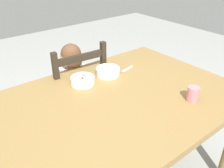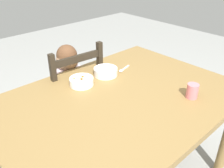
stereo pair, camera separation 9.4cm
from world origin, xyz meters
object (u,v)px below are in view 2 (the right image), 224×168
(dining_chair, at_px, (72,102))
(bowl_of_carrots, at_px, (81,81))
(child_figure, at_px, (71,84))
(spoon, at_px, (123,70))
(drinking_cup, at_px, (192,91))
(dining_table, at_px, (120,109))
(bowl_of_peas, at_px, (106,71))

(dining_chair, height_order, bowl_of_carrots, dining_chair)
(child_figure, distance_m, spoon, 0.43)
(drinking_cup, bearing_deg, child_figure, 108.21)
(dining_table, distance_m, bowl_of_carrots, 0.31)
(dining_table, bearing_deg, dining_chair, 87.82)
(drinking_cup, bearing_deg, dining_chair, 108.43)
(bowl_of_carrots, bearing_deg, bowl_of_peas, -0.01)
(bowl_of_carrots, relative_size, drinking_cup, 1.74)
(bowl_of_carrots, height_order, spoon, bowl_of_carrots)
(dining_chair, height_order, drinking_cup, dining_chair)
(child_figure, relative_size, spoon, 6.80)
(dining_chair, distance_m, bowl_of_carrots, 0.47)
(bowl_of_carrots, bearing_deg, drinking_cup, -55.76)
(child_figure, height_order, bowl_of_peas, child_figure)
(bowl_of_peas, relative_size, bowl_of_carrots, 1.06)
(child_figure, xyz_separation_m, spoon, (0.25, -0.32, 0.16))
(dining_chair, height_order, spoon, dining_chair)
(dining_table, xyz_separation_m, spoon, (0.27, 0.25, 0.10))
(dining_chair, relative_size, bowl_of_carrots, 6.17)
(dining_table, height_order, bowl_of_peas, bowl_of_peas)
(bowl_of_peas, bearing_deg, dining_table, -115.41)
(bowl_of_peas, distance_m, spoon, 0.15)
(drinking_cup, bearing_deg, bowl_of_carrots, 124.24)
(child_figure, bearing_deg, drinking_cup, -71.79)
(bowl_of_carrots, xyz_separation_m, spoon, (0.35, -0.03, -0.02))
(dining_table, bearing_deg, spoon, 42.47)
(dining_chair, relative_size, child_figure, 1.03)
(dining_table, height_order, drinking_cup, drinking_cup)
(spoon, bearing_deg, bowl_of_carrots, 175.89)
(child_figure, distance_m, drinking_cup, 0.93)
(drinking_cup, bearing_deg, spoon, 93.84)
(dining_chair, xyz_separation_m, spoon, (0.25, -0.32, 0.33))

